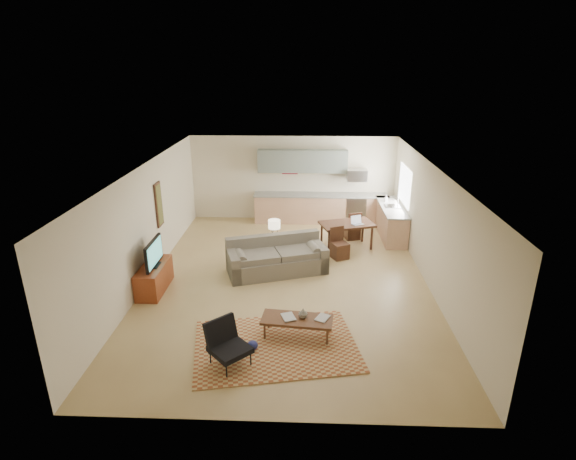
{
  "coord_description": "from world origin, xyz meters",
  "views": [
    {
      "loc": [
        0.38,
        -9.56,
        4.84
      ],
      "look_at": [
        0.0,
        0.3,
        1.15
      ],
      "focal_mm": 28.0,
      "sensor_mm": 36.0,
      "label": 1
    }
  ],
  "objects_px": {
    "sofa": "(277,256)",
    "coffee_table": "(297,327)",
    "tv_credenza": "(154,278)",
    "dining_table": "(346,235)",
    "console_table": "(274,249)",
    "armchair": "(230,345)"
  },
  "relations": [
    {
      "from": "dining_table",
      "to": "tv_credenza",
      "type": "bearing_deg",
      "value": -166.53
    },
    {
      "from": "coffee_table",
      "to": "tv_credenza",
      "type": "relative_size",
      "value": 1.02
    },
    {
      "from": "armchair",
      "to": "dining_table",
      "type": "height_order",
      "value": "armchair"
    },
    {
      "from": "sofa",
      "to": "console_table",
      "type": "distance_m",
      "value": 0.69
    },
    {
      "from": "sofa",
      "to": "tv_credenza",
      "type": "relative_size",
      "value": 1.9
    },
    {
      "from": "sofa",
      "to": "console_table",
      "type": "height_order",
      "value": "sofa"
    },
    {
      "from": "coffee_table",
      "to": "console_table",
      "type": "bearing_deg",
      "value": 107.15
    },
    {
      "from": "armchair",
      "to": "console_table",
      "type": "distance_m",
      "value": 4.35
    },
    {
      "from": "coffee_table",
      "to": "console_table",
      "type": "distance_m",
      "value": 3.5
    },
    {
      "from": "armchair",
      "to": "tv_credenza",
      "type": "bearing_deg",
      "value": 85.74
    },
    {
      "from": "sofa",
      "to": "tv_credenza",
      "type": "distance_m",
      "value": 2.89
    },
    {
      "from": "sofa",
      "to": "tv_credenza",
      "type": "height_order",
      "value": "sofa"
    },
    {
      "from": "coffee_table",
      "to": "console_table",
      "type": "xyz_separation_m",
      "value": [
        -0.65,
        3.43,
        0.12
      ]
    },
    {
      "from": "sofa",
      "to": "dining_table",
      "type": "height_order",
      "value": "sofa"
    },
    {
      "from": "sofa",
      "to": "coffee_table",
      "type": "height_order",
      "value": "sofa"
    },
    {
      "from": "tv_credenza",
      "to": "console_table",
      "type": "height_order",
      "value": "console_table"
    },
    {
      "from": "armchair",
      "to": "tv_credenza",
      "type": "height_order",
      "value": "armchair"
    },
    {
      "from": "armchair",
      "to": "tv_credenza",
      "type": "distance_m",
      "value": 3.39
    },
    {
      "from": "coffee_table",
      "to": "console_table",
      "type": "relative_size",
      "value": 2.1
    },
    {
      "from": "dining_table",
      "to": "sofa",
      "type": "bearing_deg",
      "value": -154.98
    },
    {
      "from": "tv_credenza",
      "to": "dining_table",
      "type": "height_order",
      "value": "dining_table"
    },
    {
      "from": "coffee_table",
      "to": "dining_table",
      "type": "height_order",
      "value": "dining_table"
    }
  ]
}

